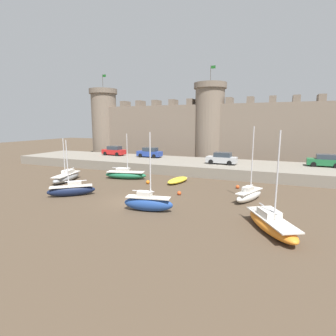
{
  "coord_description": "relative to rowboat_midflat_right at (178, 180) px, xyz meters",
  "views": [
    {
      "loc": [
        11.4,
        -19.82,
        6.98
      ],
      "look_at": [
        1.6,
        4.29,
        2.5
      ],
      "focal_mm": 28.0,
      "sensor_mm": 36.0,
      "label": 1
    }
  ],
  "objects": [
    {
      "name": "sailboat_foreground_left",
      "position": [
        -12.72,
        -4.36,
        0.23
      ],
      "size": [
        2.61,
        5.56,
        5.21
      ],
      "color": "gray",
      "rests_on": "ground"
    },
    {
      "name": "car_quay_centre_west",
      "position": [
        16.56,
        10.42,
        1.82
      ],
      "size": [
        4.18,
        2.04,
        1.62
      ],
      "color": "#1E6638",
      "rests_on": "quay_road"
    },
    {
      "name": "car_quay_west",
      "position": [
        -8.77,
        10.44,
        1.82
      ],
      "size": [
        4.18,
        2.04,
        1.62
      ],
      "color": "#263F99",
      "rests_on": "quay_road"
    },
    {
      "name": "ground_plane",
      "position": [
        -1.07,
        -8.67,
        -0.32
      ],
      "size": [
        160.0,
        160.0,
        0.0
      ],
      "primitive_type": "plane",
      "color": "#4C3D2D"
    },
    {
      "name": "sailboat_foreground_right",
      "position": [
        10.48,
        -11.03,
        0.24
      ],
      "size": [
        4.03,
        5.55,
        6.56
      ],
      "color": "orange",
      "rests_on": "ground"
    },
    {
      "name": "sailboat_midflat_centre",
      "position": [
        8.51,
        -4.49,
        0.28
      ],
      "size": [
        2.48,
        4.14,
        6.71
      ],
      "color": "silver",
      "rests_on": "ground"
    },
    {
      "name": "mooring_buoy_off_centre",
      "position": [
        1.98,
        -5.02,
        -0.12
      ],
      "size": [
        0.39,
        0.39,
        0.39
      ],
      "primitive_type": "sphere",
      "color": "#E04C1E",
      "rests_on": "ground"
    },
    {
      "name": "sailboat_near_channel_right",
      "position": [
        1.25,
        -10.39,
        0.37
      ],
      "size": [
        4.15,
        1.69,
        6.3
      ],
      "color": "#234793",
      "rests_on": "ground"
    },
    {
      "name": "castle",
      "position": [
        -1.07,
        19.88,
        5.84
      ],
      "size": [
        52.39,
        5.9,
        17.11
      ],
      "color": "#7A6B5B",
      "rests_on": "ground"
    },
    {
      "name": "sailboat_foreground_centre",
      "position": [
        -7.58,
        -9.21,
        0.28
      ],
      "size": [
        4.03,
        3.6,
        5.43
      ],
      "color": "#141E3D",
      "rests_on": "ground"
    },
    {
      "name": "mooring_buoy_near_shore",
      "position": [
        6.95,
        -0.23,
        -0.12
      ],
      "size": [
        0.39,
        0.39,
        0.39
      ],
      "primitive_type": "sphere",
      "color": "#E04C1E",
      "rests_on": "ground"
    },
    {
      "name": "sailboat_near_channel_left",
      "position": [
        -6.9,
        -0.4,
        0.24
      ],
      "size": [
        5.5,
        2.63,
        5.69
      ],
      "color": "#1E6B47",
      "rests_on": "ground"
    },
    {
      "name": "mooring_buoy_near_channel",
      "position": [
        -2.97,
        -1.95,
        -0.1
      ],
      "size": [
        0.44,
        0.44,
        0.44
      ],
      "primitive_type": "sphere",
      "color": "orange",
      "rests_on": "ground"
    },
    {
      "name": "rowboat_midflat_right",
      "position": [
        0.0,
        0.0,
        0.0
      ],
      "size": [
        2.15,
        4.05,
        0.61
      ],
      "color": "yellow",
      "rests_on": "ground"
    },
    {
      "name": "car_quay_east",
      "position": [
        3.71,
        7.62,
        1.82
      ],
      "size": [
        4.18,
        2.04,
        1.62
      ],
      "color": "#B2B5B7",
      "rests_on": "quay_road"
    },
    {
      "name": "quay_road",
      "position": [
        -1.07,
        8.55,
        0.36
      ],
      "size": [
        58.48,
        10.0,
        1.36
      ],
      "primitive_type": "cube",
      "color": "gray",
      "rests_on": "ground"
    },
    {
      "name": "car_quay_centre_east",
      "position": [
        -15.82,
        10.53,
        1.82
      ],
      "size": [
        4.18,
        2.04,
        1.62
      ],
      "color": "red",
      "rests_on": "quay_road"
    }
  ]
}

